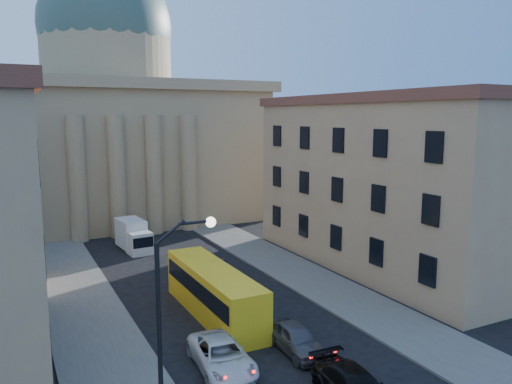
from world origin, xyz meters
The scene contains 10 objects.
sidewalk_left centered at (-8.50, 18.00, 0.07)m, with size 5.00×60.00×0.15m, color #53514C.
sidewalk_right centered at (8.50, 18.00, 0.07)m, with size 5.00×60.00×0.15m, color #53514C.
church centered at (0.00, 55.47, 11.88)m, with size 68.02×28.76×36.60m.
building_right centered at (17.00, 22.00, 7.42)m, with size 11.60×26.60×14.70m.
street_lamp centered at (-6.97, 8.00, 5.29)m, with size 2.62×0.44×8.83m.
car_left_mid centered at (-3.34, 11.42, 0.76)m, with size 2.52×5.47×1.52m, color silver.
car_right_far centered at (1.09, 11.36, 0.78)m, with size 1.85×4.60×1.57m, color #47474C.
car_right_distant centered at (2.32, 25.30, 0.64)m, with size 1.36×3.91×1.29m, color black.
city_bus centered at (-1.03, 18.17, 1.71)m, with size 2.69×11.28×3.17m.
box_truck centered at (-1.87, 36.65, 1.38)m, with size 2.58×5.48×2.91m.
Camera 1 is at (-12.65, -10.76, 12.93)m, focal length 35.00 mm.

